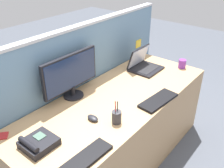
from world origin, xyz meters
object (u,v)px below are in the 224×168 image
computer_mouse_right_hand (93,118)px  pen_cup (117,117)px  desk_phone (38,143)px  coffee_mug (182,64)px  desktop_monitor (71,74)px  keyboard_spare (158,100)px  keyboard_main (86,158)px  laptop (143,64)px

computer_mouse_right_hand → pen_cup: (0.09, -0.16, 0.03)m
desk_phone → pen_cup: bearing=-24.8°
computer_mouse_right_hand → coffee_mug: (1.28, -0.12, 0.03)m
computer_mouse_right_hand → coffee_mug: 1.29m
desktop_monitor → keyboard_spare: size_ratio=1.48×
desktop_monitor → keyboard_main: size_ratio=1.56×
desk_phone → laptop: bearing=4.3°
laptop → coffee_mug: size_ratio=2.71×
keyboard_spare → computer_mouse_right_hand: bearing=159.7°
laptop → keyboard_main: laptop is taller
laptop → keyboard_spare: size_ratio=0.81×
keyboard_main → desk_phone: bearing=111.1°
keyboard_spare → computer_mouse_right_hand: 0.60m
desktop_monitor → desk_phone: 0.68m
keyboard_main → computer_mouse_right_hand: size_ratio=3.71×
laptop → desk_phone: size_ratio=1.49×
keyboard_spare → computer_mouse_right_hand: computer_mouse_right_hand is taller
keyboard_main → keyboard_spare: 0.86m
desk_phone → keyboard_spare: bearing=-19.4°
keyboard_spare → computer_mouse_right_hand: size_ratio=3.89×
pen_cup → coffee_mug: size_ratio=1.61×
computer_mouse_right_hand → desktop_monitor: bearing=74.4°
desk_phone → computer_mouse_right_hand: desk_phone is taller
keyboard_spare → coffee_mug: size_ratio=3.34×
keyboard_main → laptop: bearing=20.1°
desktop_monitor → desk_phone: (-0.58, -0.29, -0.19)m
desk_phone → coffee_mug: coffee_mug is taller
desktop_monitor → keyboard_main: bearing=-127.2°
desk_phone → coffee_mug: 1.73m
desktop_monitor → coffee_mug: (1.14, -0.49, -0.17)m
laptop → keyboard_main: (-1.32, -0.43, -0.04)m
laptop → desk_phone: laptop is taller
keyboard_spare → pen_cup: bearing=172.9°
desk_phone → keyboard_main: desk_phone is taller
desk_phone → keyboard_spare: (0.98, -0.34, -0.02)m
coffee_mug → pen_cup: bearing=-178.2°
desktop_monitor → computer_mouse_right_hand: size_ratio=5.78×
coffee_mug → keyboard_main: bearing=-175.7°
computer_mouse_right_hand → pen_cup: pen_cup is taller
keyboard_main → computer_mouse_right_hand: 0.40m
computer_mouse_right_hand → keyboard_main: bearing=-137.4°
desktop_monitor → laptop: (0.85, -0.18, -0.16)m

